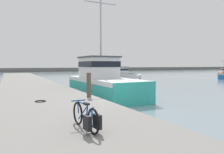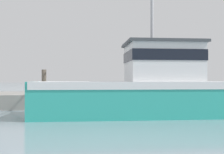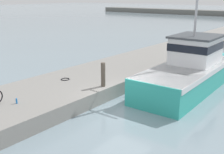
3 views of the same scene
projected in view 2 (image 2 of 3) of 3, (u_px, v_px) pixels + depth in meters
name	position (u px, v px, depth m)	size (l,w,h in m)	color
ground_plane	(33.00, 113.00, 13.44)	(320.00, 320.00, 0.00)	gray
dock_pier	(45.00, 99.00, 17.10)	(5.06, 80.00, 0.79)	gray
fishing_boat_main	(149.00, 88.00, 12.49)	(3.33, 10.79, 9.01)	teal
mooring_post	(44.00, 82.00, 15.03)	(0.25, 0.25, 1.35)	#51473D
hose_coil	(44.00, 92.00, 17.61)	(0.52, 0.52, 0.05)	black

